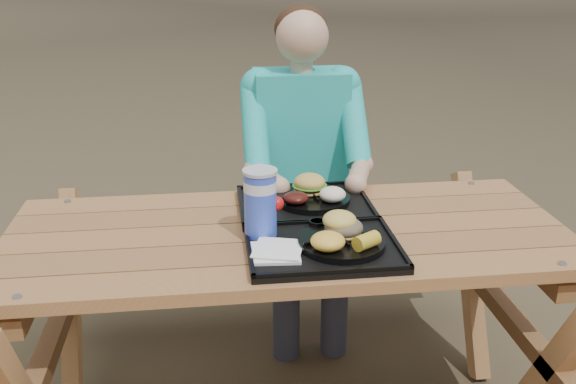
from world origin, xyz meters
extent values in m
cube|color=black|center=(0.08, -0.17, 0.76)|extent=(0.45, 0.35, 0.02)
cube|color=black|center=(0.08, 0.17, 0.76)|extent=(0.45, 0.35, 0.02)
cylinder|color=black|center=(0.14, -0.18, 0.78)|extent=(0.26, 0.26, 0.02)
cylinder|color=black|center=(0.11, 0.18, 0.78)|extent=(0.26, 0.26, 0.02)
cube|color=white|center=(-0.06, -0.21, 0.78)|extent=(0.15, 0.15, 0.02)
cylinder|color=blue|center=(-0.09, -0.07, 0.87)|extent=(0.10, 0.10, 0.20)
cylinder|color=black|center=(0.09, -0.05, 0.79)|extent=(0.05, 0.05, 0.03)
cylinder|color=yellow|center=(0.14, -0.04, 0.79)|extent=(0.05, 0.05, 0.03)
ellipsoid|color=yellow|center=(0.09, -0.24, 0.82)|extent=(0.10, 0.10, 0.05)
cube|color=black|center=(-0.08, 0.17, 0.77)|extent=(0.04, 0.17, 0.01)
ellipsoid|color=#41110D|center=(0.04, 0.12, 0.81)|extent=(0.09, 0.09, 0.04)
ellipsoid|color=white|center=(0.17, 0.13, 0.82)|extent=(0.09, 0.09, 0.05)
camera|label=1|loc=(-0.23, -1.86, 1.60)|focal=40.00mm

